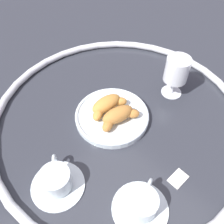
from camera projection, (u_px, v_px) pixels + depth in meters
ground_plane at (119, 118)px, 0.76m from camera, size 2.20×2.20×0.00m
table_chrome_rim at (120, 116)px, 0.75m from camera, size 0.78×0.78×0.02m
pastry_plate at (112, 116)px, 0.76m from camera, size 0.23×0.23×0.02m
croissant_large at (107, 105)px, 0.74m from camera, size 0.14×0.07×0.04m
croissant_small at (118, 116)px, 0.72m from camera, size 0.13×0.08×0.04m
coffee_cup_near at (141, 205)px, 0.57m from camera, size 0.14×0.14×0.06m
coffee_cup_far at (56, 181)px, 0.60m from camera, size 0.14×0.14×0.06m
juice_glass_left at (177, 71)px, 0.77m from camera, size 0.08×0.08×0.14m
sugar_packet at (178, 178)px, 0.63m from camera, size 0.05×0.04×0.01m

